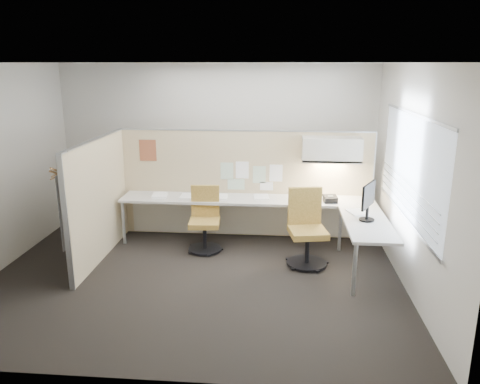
# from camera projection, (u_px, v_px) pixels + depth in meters

# --- Properties ---
(floor) EXTENTS (5.50, 4.50, 0.01)m
(floor) POSITION_uv_depth(u_px,v_px,m) (197.00, 274.00, 6.43)
(floor) COLOR black
(floor) RESTS_ON ground
(ceiling) EXTENTS (5.50, 4.50, 0.01)m
(ceiling) POSITION_uv_depth(u_px,v_px,m) (191.00, 62.00, 5.68)
(ceiling) COLOR white
(ceiling) RESTS_ON wall_back
(wall_back) EXTENTS (5.50, 0.02, 2.80)m
(wall_back) POSITION_uv_depth(u_px,v_px,m) (217.00, 145.00, 8.22)
(wall_back) COLOR beige
(wall_back) RESTS_ON ground
(wall_front) EXTENTS (5.50, 0.02, 2.80)m
(wall_front) POSITION_uv_depth(u_px,v_px,m) (146.00, 236.00, 3.90)
(wall_front) COLOR beige
(wall_front) RESTS_ON ground
(wall_right) EXTENTS (0.02, 4.50, 2.80)m
(wall_right) POSITION_uv_depth(u_px,v_px,m) (412.00, 179.00, 5.83)
(wall_right) COLOR beige
(wall_right) RESTS_ON ground
(window_pane) EXTENTS (0.01, 2.80, 1.30)m
(window_pane) POSITION_uv_depth(u_px,v_px,m) (411.00, 167.00, 5.79)
(window_pane) COLOR #98A2B0
(window_pane) RESTS_ON wall_right
(partition_back) EXTENTS (4.10, 0.06, 1.75)m
(partition_back) POSITION_uv_depth(u_px,v_px,m) (245.00, 184.00, 7.69)
(partition_back) COLOR beige
(partition_back) RESTS_ON floor
(partition_left) EXTENTS (0.06, 2.20, 1.75)m
(partition_left) POSITION_uv_depth(u_px,v_px,m) (99.00, 200.00, 6.80)
(partition_left) COLOR beige
(partition_left) RESTS_ON floor
(desk) EXTENTS (4.00, 2.07, 0.73)m
(desk) POSITION_uv_depth(u_px,v_px,m) (267.00, 209.00, 7.27)
(desk) COLOR beige
(desk) RESTS_ON floor
(overhead_bin) EXTENTS (0.90, 0.36, 0.38)m
(overhead_bin) POSITION_uv_depth(u_px,v_px,m) (332.00, 150.00, 7.21)
(overhead_bin) COLOR beige
(overhead_bin) RESTS_ON partition_back
(task_light_strip) EXTENTS (0.60, 0.06, 0.02)m
(task_light_strip) POSITION_uv_depth(u_px,v_px,m) (331.00, 163.00, 7.26)
(task_light_strip) COLOR #FFEABF
(task_light_strip) RESTS_ON overhead_bin
(pinned_papers) EXTENTS (1.01, 0.00, 0.47)m
(pinned_papers) POSITION_uv_depth(u_px,v_px,m) (250.00, 175.00, 7.61)
(pinned_papers) COLOR #8CBF8C
(pinned_papers) RESTS_ON partition_back
(poster) EXTENTS (0.28, 0.00, 0.35)m
(poster) POSITION_uv_depth(u_px,v_px,m) (148.00, 150.00, 7.64)
(poster) COLOR #DB521B
(poster) RESTS_ON partition_back
(chair_left) EXTENTS (0.51, 0.52, 0.97)m
(chair_left) POSITION_uv_depth(u_px,v_px,m) (205.00, 221.00, 7.17)
(chair_left) COLOR black
(chair_left) RESTS_ON floor
(chair_right) EXTENTS (0.58, 0.60, 1.08)m
(chair_right) POSITION_uv_depth(u_px,v_px,m) (307.00, 230.00, 6.65)
(chair_right) COLOR black
(chair_right) RESTS_ON floor
(monitor) EXTENTS (0.25, 0.46, 0.52)m
(monitor) POSITION_uv_depth(u_px,v_px,m) (368.00, 199.00, 6.27)
(monitor) COLOR black
(monitor) RESTS_ON desk
(phone) EXTENTS (0.23, 0.22, 0.12)m
(phone) POSITION_uv_depth(u_px,v_px,m) (330.00, 199.00, 7.18)
(phone) COLOR black
(phone) RESTS_ON desk
(stapler) EXTENTS (0.14, 0.09, 0.05)m
(stapler) POSITION_uv_depth(u_px,v_px,m) (300.00, 196.00, 7.42)
(stapler) COLOR black
(stapler) RESTS_ON desk
(tape_dispenser) EXTENTS (0.11, 0.08, 0.06)m
(tape_dispenser) POSITION_uv_depth(u_px,v_px,m) (316.00, 198.00, 7.32)
(tape_dispenser) COLOR black
(tape_dispenser) RESTS_ON desk
(coat_hook) EXTENTS (0.18, 0.42, 1.27)m
(coat_hook) POSITION_uv_depth(u_px,v_px,m) (59.00, 179.00, 5.70)
(coat_hook) COLOR silver
(coat_hook) RESTS_ON partition_left
(paper_stack_0) EXTENTS (0.27, 0.33, 0.03)m
(paper_stack_0) POSITION_uv_depth(u_px,v_px,m) (160.00, 195.00, 7.53)
(paper_stack_0) COLOR white
(paper_stack_0) RESTS_ON desk
(paper_stack_1) EXTENTS (0.23, 0.30, 0.02)m
(paper_stack_1) POSITION_uv_depth(u_px,v_px,m) (188.00, 196.00, 7.47)
(paper_stack_1) COLOR white
(paper_stack_1) RESTS_ON desk
(paper_stack_2) EXTENTS (0.25, 0.31, 0.04)m
(paper_stack_2) POSITION_uv_depth(u_px,v_px,m) (220.00, 197.00, 7.40)
(paper_stack_2) COLOR white
(paper_stack_2) RESTS_ON desk
(paper_stack_3) EXTENTS (0.26, 0.33, 0.02)m
(paper_stack_3) POSITION_uv_depth(u_px,v_px,m) (261.00, 197.00, 7.46)
(paper_stack_3) COLOR white
(paper_stack_3) RESTS_ON desk
(paper_stack_4) EXTENTS (0.30, 0.35, 0.02)m
(paper_stack_4) POSITION_uv_depth(u_px,v_px,m) (300.00, 201.00, 7.24)
(paper_stack_4) COLOR white
(paper_stack_4) RESTS_ON desk
(paper_stack_5) EXTENTS (0.31, 0.36, 0.02)m
(paper_stack_5) POSITION_uv_depth(u_px,v_px,m) (357.00, 212.00, 6.68)
(paper_stack_5) COLOR white
(paper_stack_5) RESTS_ON desk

